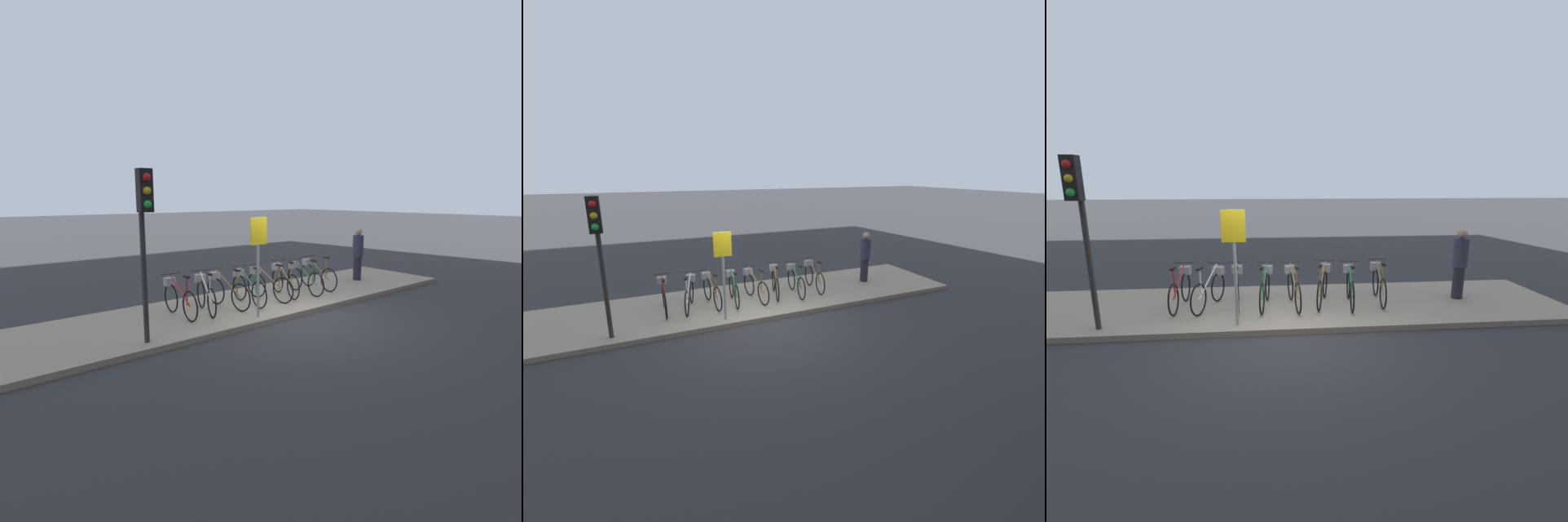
{
  "view_description": "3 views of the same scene",
  "coord_description": "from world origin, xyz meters",
  "views": [
    {
      "loc": [
        -6.43,
        -6.63,
        2.81
      ],
      "look_at": [
        -0.12,
        1.12,
        1.22
      ],
      "focal_mm": 28.0,
      "sensor_mm": 36.0,
      "label": 1
    },
    {
      "loc": [
        -2.78,
        -7.81,
        3.79
      ],
      "look_at": [
        1.13,
        1.17,
        1.23
      ],
      "focal_mm": 24.0,
      "sensor_mm": 36.0,
      "label": 2
    },
    {
      "loc": [
        -0.1,
        -6.18,
        2.83
      ],
      "look_at": [
        0.53,
        0.64,
        1.3
      ],
      "focal_mm": 24.0,
      "sensor_mm": 36.0,
      "label": 3
    }
  ],
  "objects": [
    {
      "name": "pedestrian",
      "position": [
        4.24,
        1.5,
        1.0
      ],
      "size": [
        0.34,
        0.34,
        1.68
      ],
      "color": "#23232D",
      "rests_on": "sidewalk"
    },
    {
      "name": "parked_bicycle_4",
      "position": [
        0.28,
        1.36,
        0.56
      ],
      "size": [
        0.46,
        1.61,
        0.99
      ],
      "color": "black",
      "rests_on": "sidewalk"
    },
    {
      "name": "parked_bicycle_6",
      "position": [
        1.57,
        1.32,
        0.56
      ],
      "size": [
        0.46,
        1.61,
        0.99
      ],
      "color": "black",
      "rests_on": "sidewalk"
    },
    {
      "name": "parked_bicycle_2",
      "position": [
        -0.97,
        1.46,
        0.56
      ],
      "size": [
        0.46,
        1.62,
        0.99
      ],
      "color": "black",
      "rests_on": "sidewalk"
    },
    {
      "name": "traffic_light",
      "position": [
        -3.49,
        0.23,
        2.41
      ],
      "size": [
        0.24,
        0.4,
        3.17
      ],
      "color": "#2D2D2D",
      "rests_on": "sidewalk"
    },
    {
      "name": "parked_bicycle_3",
      "position": [
        -0.35,
        1.39,
        0.56
      ],
      "size": [
        0.46,
        1.61,
        0.99
      ],
      "color": "black",
      "rests_on": "sidewalk"
    },
    {
      "name": "sign_post",
      "position": [
        -0.87,
        0.29,
        1.65
      ],
      "size": [
        0.44,
        0.07,
        2.24
      ],
      "color": "#99999E",
      "rests_on": "sidewalk"
    },
    {
      "name": "parked_bicycle_7",
      "position": [
        2.29,
        1.49,
        0.56
      ],
      "size": [
        0.46,
        1.61,
        0.99
      ],
      "color": "black",
      "rests_on": "sidewalk"
    },
    {
      "name": "parked_bicycle_0",
      "position": [
        -2.23,
        1.5,
        0.56
      ],
      "size": [
        0.46,
        1.62,
        0.99
      ],
      "color": "black",
      "rests_on": "sidewalk"
    },
    {
      "name": "parked_bicycle_5",
      "position": [
        0.97,
        1.47,
        0.56
      ],
      "size": [
        0.58,
        1.57,
        0.99
      ],
      "color": "black",
      "rests_on": "sidewalk"
    },
    {
      "name": "parked_bicycle_1",
      "position": [
        -1.57,
        1.43,
        0.56
      ],
      "size": [
        0.59,
        1.57,
        0.99
      ],
      "color": "black",
      "rests_on": "sidewalk"
    },
    {
      "name": "ground_plane",
      "position": [
        0.0,
        0.0,
        0.0
      ],
      "size": [
        120.0,
        120.0,
        0.0
      ],
      "primitive_type": "plane",
      "color": "#2D2D30"
    },
    {
      "name": "sidewalk",
      "position": [
        0.0,
        1.46,
        0.06
      ],
      "size": [
        12.97,
        2.93,
        0.12
      ],
      "color": "gray",
      "rests_on": "ground_plane"
    }
  ]
}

